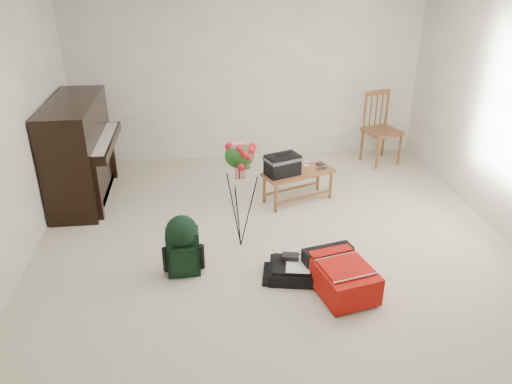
{
  "coord_description": "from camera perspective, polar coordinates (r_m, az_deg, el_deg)",
  "views": [
    {
      "loc": [
        -0.73,
        -4.29,
        2.83
      ],
      "look_at": [
        -0.17,
        0.35,
        0.56
      ],
      "focal_mm": 35.0,
      "sensor_mm": 36.0,
      "label": 1
    }
  ],
  "objects": [
    {
      "name": "bench",
      "position": [
        6.07,
        3.48,
        3.05
      ],
      "size": [
        0.95,
        0.65,
        0.68
      ],
      "rotation": [
        0.0,
        0.0,
        0.37
      ],
      "color": "brown",
      "rests_on": "floor"
    },
    {
      "name": "black_duffel",
      "position": [
        4.84,
        4.5,
        -8.88
      ],
      "size": [
        0.57,
        0.49,
        0.21
      ],
      "rotation": [
        0.0,
        0.0,
        -0.2
      ],
      "color": "black",
      "rests_on": "floor"
    },
    {
      "name": "red_suitcase",
      "position": [
        4.71,
        9.49,
        -9.09
      ],
      "size": [
        0.61,
        0.79,
        0.3
      ],
      "rotation": [
        0.0,
        0.0,
        0.23
      ],
      "color": "red",
      "rests_on": "floor"
    },
    {
      "name": "wall_back",
      "position": [
        7.26,
        -0.96,
        13.32
      ],
      "size": [
        5.0,
        0.04,
        2.5
      ],
      "primitive_type": "cube",
      "color": "white",
      "rests_on": "floor"
    },
    {
      "name": "flower_stand",
      "position": [
        5.06,
        -1.83,
        -0.49
      ],
      "size": [
        0.43,
        0.43,
        1.19
      ],
      "rotation": [
        0.0,
        0.0,
        0.18
      ],
      "color": "black",
      "rests_on": "floor"
    },
    {
      "name": "floor",
      "position": [
        5.19,
        2.36,
        -7.13
      ],
      "size": [
        5.0,
        5.5,
        0.01
      ],
      "primitive_type": "cube",
      "color": "beige",
      "rests_on": "ground"
    },
    {
      "name": "piano",
      "position": [
        6.47,
        -19.48,
        4.2
      ],
      "size": [
        0.71,
        1.5,
        1.25
      ],
      "color": "black",
      "rests_on": "floor"
    },
    {
      "name": "green_backpack",
      "position": [
        4.79,
        -8.4,
        -5.77
      ],
      "size": [
        0.32,
        0.3,
        0.62
      ],
      "rotation": [
        0.0,
        0.0,
        0.03
      ],
      "color": "black",
      "rests_on": "floor"
    },
    {
      "name": "dining_chair",
      "position": [
        7.48,
        14.15,
        7.0
      ],
      "size": [
        0.56,
        0.56,
        1.03
      ],
      "rotation": [
        0.0,
        0.0,
        0.3
      ],
      "color": "brown",
      "rests_on": "floor"
    }
  ]
}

